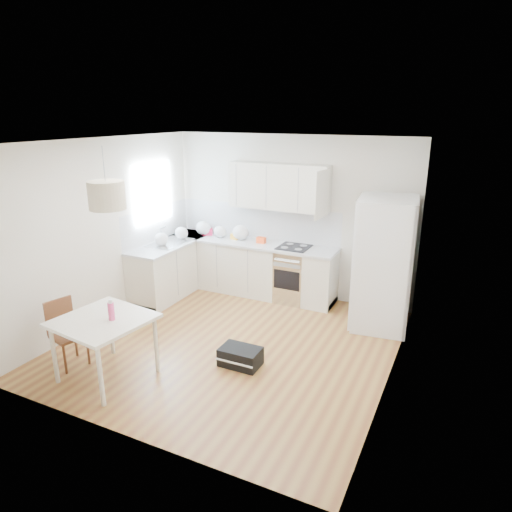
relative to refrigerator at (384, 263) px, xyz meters
The scene contains 29 objects.
floor 2.47m from the refrigerator, 138.67° to the right, with size 4.20×4.20×0.00m, color brown.
ceiling 2.87m from the refrigerator, 138.67° to the right, with size 4.20×4.20×0.00m, color white.
wall_back 1.85m from the refrigerator, 160.73° to the left, with size 4.20×4.20×0.00m, color silver.
wall_left 4.11m from the refrigerator, 158.47° to the right, with size 4.20×4.20×0.00m, color silver.
wall_right 1.60m from the refrigerator, 75.41° to the right, with size 4.20×4.20×0.00m, color silver.
window_glassblock 3.90m from the refrigerator, behind, with size 0.02×1.00×1.00m, color #BFE0F9.
cabinets_back 2.38m from the refrigerator, behind, with size 3.00×0.60×0.88m, color beige.
cabinets_left 3.56m from the refrigerator, behind, with size 0.60×1.80×0.88m, color beige.
counter_back 2.33m from the refrigerator, behind, with size 3.02×0.64×0.04m, color #A4A7A9.
counter_left 3.52m from the refrigerator, behind, with size 0.64×1.82×0.04m, color #A4A7A9.
backsplash_back 2.40m from the refrigerator, 165.64° to the left, with size 3.00×0.01×0.58m, color white.
backsplash_left 3.82m from the refrigerator, behind, with size 0.01×1.80×0.58m, color white.
upper_cabinets 2.12m from the refrigerator, 166.76° to the left, with size 1.70×0.32×0.75m, color beige.
range_oven 1.62m from the refrigerator, 168.85° to the left, with size 0.50×0.61×0.88m, color silver, non-canonical shape.
sink 3.53m from the refrigerator, behind, with size 0.50×0.80×0.16m, color silver, non-canonical shape.
refrigerator is the anchor object (origin of this frame).
dining_table 3.91m from the refrigerator, 132.50° to the right, with size 1.09×1.09×0.76m.
dining_chair 4.36m from the refrigerator, 138.65° to the right, with size 0.35×0.35×0.84m, color #4D2C17, non-canonical shape.
drink_bottle 3.80m from the refrigerator, 131.46° to the right, with size 0.07×0.07×0.25m, color #DA3C75.
gym_bag 2.51m from the refrigerator, 124.40° to the right, with size 0.50×0.33×0.23m, color black.
pendant_lamp 3.92m from the refrigerator, 132.71° to the right, with size 0.39×0.39×0.31m, color #BCAF90.
grocery_bag_a 3.29m from the refrigerator, behind, with size 0.28×0.24×0.25m, color white.
grocery_bag_b 2.93m from the refrigerator, behind, with size 0.23×0.20×0.21m, color white.
grocery_bag_c 2.54m from the refrigerator, behind, with size 0.29×0.24×0.26m, color white.
grocery_bag_d 3.48m from the refrigerator, behind, with size 0.23×0.20×0.21m, color white.
grocery_bag_e 3.58m from the refrigerator, behind, with size 0.24×0.20×0.22m, color white.
snack_orange 2.13m from the refrigerator, behind, with size 0.15×0.09×0.10m, color #F84716.
snack_yellow 2.63m from the refrigerator, behind, with size 0.14×0.09×0.10m, color orange.
snack_red 3.22m from the refrigerator, behind, with size 0.18×0.11×0.12m, color #C91942.
Camera 1 is at (2.74, -4.91, 3.03)m, focal length 32.00 mm.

